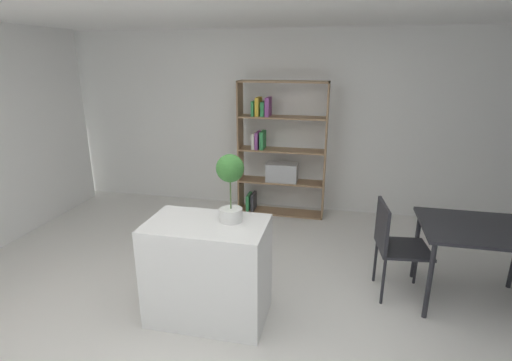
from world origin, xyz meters
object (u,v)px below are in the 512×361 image
open_bookshelf (277,154)px  dining_table (481,236)px  dining_chair_island_side (393,241)px  kitchen_island (208,270)px  potted_plant_on_island (230,180)px

open_bookshelf → dining_table: size_ratio=1.84×
dining_chair_island_side → kitchen_island: bearing=107.7°
kitchen_island → dining_chair_island_side: dining_chair_island_side is taller
dining_chair_island_side → dining_table: bearing=-95.5°
open_bookshelf → kitchen_island: bearing=-94.0°
kitchen_island → dining_chair_island_side: size_ratio=1.09×
dining_table → potted_plant_on_island: bearing=-163.4°
potted_plant_on_island → dining_table: potted_plant_on_island is taller
kitchen_island → potted_plant_on_island: (0.19, 0.08, 0.80)m
dining_table → kitchen_island: bearing=-162.8°
dining_chair_island_side → potted_plant_on_island: bearing=107.8°
open_bookshelf → dining_table: 2.79m
kitchen_island → potted_plant_on_island: 0.83m
potted_plant_on_island → dining_table: 2.29m
potted_plant_on_island → open_bookshelf: bearing=90.4°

